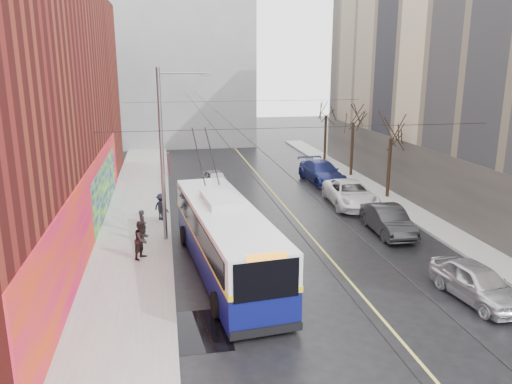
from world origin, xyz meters
TOP-DOWN VIEW (x-y plane):
  - ground at (0.00, 0.00)m, footprint 140.00×140.00m
  - sidewalk_left at (-8.00, 12.00)m, footprint 4.00×60.00m
  - sidewalk_right at (9.00, 12.00)m, footprint 2.00×60.00m
  - lane_line at (1.50, 14.00)m, footprint 0.12×50.00m
  - building_far at (-6.00, 44.99)m, footprint 20.50×12.10m
  - streetlight_pole at (-6.14, 10.00)m, footprint 2.65×0.60m
  - catenary_wires at (-2.54, 14.77)m, footprint 18.00×60.00m
  - tree_near at (9.00, 16.00)m, footprint 3.20×3.20m
  - tree_mid at (9.00, 23.00)m, footprint 3.20×3.20m
  - tree_far at (9.00, 30.00)m, footprint 3.20×3.20m
  - puddle at (-5.49, 0.52)m, footprint 2.66×2.99m
  - pigeons_flying at (-2.78, 10.15)m, footprint 4.08×2.46m
  - trolleybus at (-3.65, 5.49)m, footprint 3.88×12.43m
  - parked_car_a at (5.80, 0.91)m, footprint 2.24×4.55m
  - parked_car_b at (5.80, 9.02)m, footprint 1.81×4.74m
  - parked_car_c at (5.80, 14.77)m, footprint 3.13×6.01m
  - parked_car_d at (5.94, 21.39)m, footprint 2.84×5.96m
  - following_car at (-2.48, 21.16)m, footprint 2.14×4.08m
  - pedestrian_a at (-7.45, 9.88)m, footprint 0.59×0.72m
  - pedestrian_b at (-7.40, 7.43)m, footprint 1.09×1.14m
  - pedestrian_c at (-6.50, 13.36)m, footprint 1.16×1.15m

SIDE VIEW (x-z plane):
  - ground at x=0.00m, z-range 0.00..0.00m
  - lane_line at x=1.50m, z-range 0.00..0.01m
  - puddle at x=-5.49m, z-range 0.00..0.01m
  - sidewalk_left at x=-8.00m, z-range 0.00..0.15m
  - sidewalk_right at x=9.00m, z-range 0.00..0.15m
  - following_car at x=-2.48m, z-range 0.00..1.33m
  - parked_car_a at x=5.80m, z-range 0.00..1.49m
  - parked_car_b at x=5.80m, z-range 0.00..1.54m
  - parked_car_c at x=5.80m, z-range 0.00..1.62m
  - parked_car_d at x=5.94m, z-range 0.00..1.68m
  - pedestrian_c at x=-6.50m, z-range 0.15..1.76m
  - pedestrian_a at x=-7.45m, z-range 0.15..1.83m
  - pedestrian_b at x=-7.40m, z-range 0.15..2.01m
  - trolleybus at x=-3.65m, z-range -1.29..4.53m
  - streetlight_pole at x=-6.14m, z-range 0.35..9.35m
  - tree_near at x=9.00m, z-range 1.78..8.18m
  - tree_far at x=9.00m, z-range 1.86..8.43m
  - tree_mid at x=9.00m, z-range 1.91..8.59m
  - catenary_wires at x=-2.54m, z-range 6.13..6.36m
  - pigeons_flying at x=-2.78m, z-range 5.81..7.74m
  - building_far at x=-6.00m, z-range 0.02..18.02m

